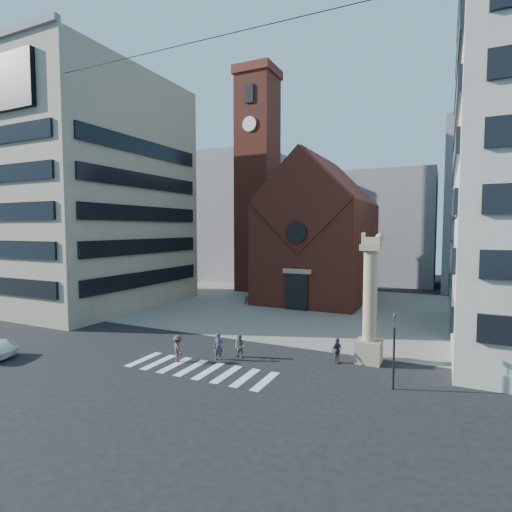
# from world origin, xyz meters

# --- Properties ---
(ground) EXTENTS (120.00, 120.00, 0.00)m
(ground) POSITION_xyz_m (0.00, 0.00, 0.00)
(ground) COLOR black
(ground) RESTS_ON ground
(piazza) EXTENTS (46.00, 30.00, 0.05)m
(piazza) POSITION_xyz_m (0.00, 19.00, 0.03)
(piazza) COLOR gray
(piazza) RESTS_ON ground
(zebra_crossing) EXTENTS (10.20, 3.20, 0.01)m
(zebra_crossing) POSITION_xyz_m (0.55, -3.00, 0.01)
(zebra_crossing) COLOR white
(zebra_crossing) RESTS_ON ground
(church) EXTENTS (12.00, 16.65, 18.00)m
(church) POSITION_xyz_m (0.00, 25.04, 7.98)
(church) COLOR maroon
(church) RESTS_ON ground
(campanile) EXTENTS (5.50, 5.50, 31.20)m
(campanile) POSITION_xyz_m (-10.00, 28.00, 15.74)
(campanile) COLOR maroon
(campanile) RESTS_ON ground
(building_left) EXTENTS (18.00, 20.00, 26.00)m
(building_left) POSITION_xyz_m (-24.00, 10.00, 13.00)
(building_left) COLOR tan
(building_left) RESTS_ON ground
(bg_block_left) EXTENTS (16.00, 14.00, 22.00)m
(bg_block_left) POSITION_xyz_m (-20.00, 40.00, 11.00)
(bg_block_left) COLOR gray
(bg_block_left) RESTS_ON ground
(bg_block_mid) EXTENTS (14.00, 12.00, 18.00)m
(bg_block_mid) POSITION_xyz_m (6.00, 45.00, 9.00)
(bg_block_mid) COLOR gray
(bg_block_mid) RESTS_ON ground
(bg_block_right) EXTENTS (16.00, 14.00, 24.00)m
(bg_block_right) POSITION_xyz_m (22.00, 42.00, 12.00)
(bg_block_right) COLOR gray
(bg_block_right) RESTS_ON ground
(lion_column) EXTENTS (1.63, 1.60, 8.68)m
(lion_column) POSITION_xyz_m (10.01, 3.00, 3.46)
(lion_column) COLOR tan
(lion_column) RESTS_ON ground
(traffic_light) EXTENTS (0.13, 0.16, 4.30)m
(traffic_light) POSITION_xyz_m (12.00, -1.00, 2.29)
(traffic_light) COLOR black
(traffic_light) RESTS_ON ground
(pedestrian_0) EXTENTS (0.76, 0.62, 1.82)m
(pedestrian_0) POSITION_xyz_m (0.64, -0.85, 0.91)
(pedestrian_0) COLOR #3A3448
(pedestrian_0) RESTS_ON ground
(pedestrian_1) EXTENTS (0.85, 0.70, 1.61)m
(pedestrian_1) POSITION_xyz_m (1.75, 0.16, 0.80)
(pedestrian_1) COLOR #655851
(pedestrian_1) RESTS_ON ground
(pedestrian_2) EXTENTS (0.77, 1.08, 1.70)m
(pedestrian_2) POSITION_xyz_m (8.12, 1.94, 0.85)
(pedestrian_2) COLOR #2B2C34
(pedestrian_2) RESTS_ON ground
(pedestrian_3) EXTENTS (1.33, 1.17, 1.79)m
(pedestrian_3) POSITION_xyz_m (-1.62, -2.34, 0.89)
(pedestrian_3) COLOR #41342B
(pedestrian_3) RESTS_ON ground
(scooter_0) EXTENTS (1.11, 2.06, 1.03)m
(scooter_0) POSITION_xyz_m (-6.61, 17.88, 0.56)
(scooter_0) COLOR black
(scooter_0) RESTS_ON piazza
(scooter_1) EXTENTS (0.95, 1.97, 1.14)m
(scooter_1) POSITION_xyz_m (-5.06, 17.88, 0.62)
(scooter_1) COLOR black
(scooter_1) RESTS_ON piazza
(scooter_2) EXTENTS (1.11, 2.06, 1.03)m
(scooter_2) POSITION_xyz_m (-3.51, 17.88, 0.56)
(scooter_2) COLOR black
(scooter_2) RESTS_ON piazza
(scooter_3) EXTENTS (0.95, 1.97, 1.14)m
(scooter_3) POSITION_xyz_m (-1.95, 17.88, 0.62)
(scooter_3) COLOR black
(scooter_3) RESTS_ON piazza
(scooter_4) EXTENTS (1.11, 2.06, 1.03)m
(scooter_4) POSITION_xyz_m (-0.40, 17.88, 0.56)
(scooter_4) COLOR black
(scooter_4) RESTS_ON piazza
(scooter_5) EXTENTS (0.95, 1.97, 1.14)m
(scooter_5) POSITION_xyz_m (1.15, 17.88, 0.62)
(scooter_5) COLOR black
(scooter_5) RESTS_ON piazza
(scooter_6) EXTENTS (1.11, 2.06, 1.03)m
(scooter_6) POSITION_xyz_m (2.70, 17.88, 0.56)
(scooter_6) COLOR black
(scooter_6) RESTS_ON piazza
(scooter_7) EXTENTS (0.95, 1.97, 1.14)m
(scooter_7) POSITION_xyz_m (4.25, 17.88, 0.62)
(scooter_7) COLOR black
(scooter_7) RESTS_ON piazza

